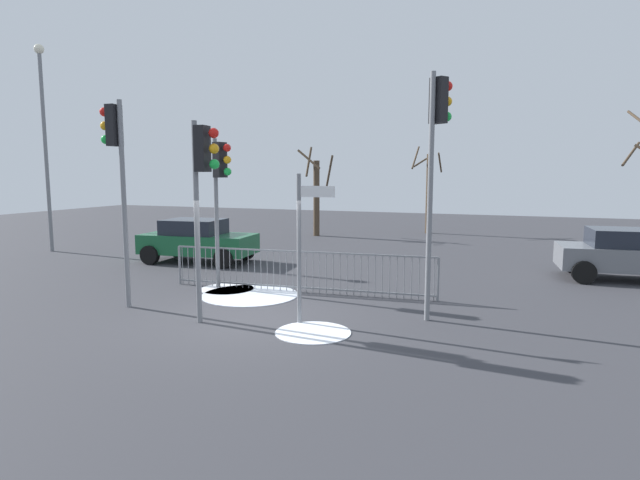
# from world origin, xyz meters

# --- Properties ---
(ground_plane) EXTENTS (60.00, 60.00, 0.00)m
(ground_plane) POSITION_xyz_m (0.00, 0.00, 0.00)
(ground_plane) COLOR #38383D
(traffic_light_mid_right) EXTENTS (0.57, 0.34, 4.06)m
(traffic_light_mid_right) POSITION_xyz_m (-0.70, -0.63, 2.98)
(traffic_light_mid_right) COLOR slate
(traffic_light_mid_right) RESTS_ON ground
(traffic_light_mid_left) EXTENTS (0.56, 0.36, 3.92)m
(traffic_light_mid_left) POSITION_xyz_m (-2.09, 2.27, 2.88)
(traffic_light_mid_left) COLOR slate
(traffic_light_mid_left) RESTS_ON ground
(traffic_light_foreground_left) EXTENTS (0.44, 0.50, 5.03)m
(traffic_light_foreground_left) POSITION_xyz_m (3.56, 1.30, 3.67)
(traffic_light_foreground_left) COLOR slate
(traffic_light_foreground_left) RESTS_ON ground
(traffic_light_foreground_right) EXTENTS (0.57, 0.33, 4.63)m
(traffic_light_foreground_right) POSITION_xyz_m (-3.21, -0.17, 3.39)
(traffic_light_foreground_right) COLOR slate
(traffic_light_foreground_right) RESTS_ON ground
(direction_sign_post) EXTENTS (0.79, 0.10, 3.03)m
(direction_sign_post) POSITION_xyz_m (1.14, 0.05, 1.70)
(direction_sign_post) COLOR slate
(direction_sign_post) RESTS_ON ground
(pedestrian_guard_railing) EXTENTS (6.98, 0.64, 1.07)m
(pedestrian_guard_railing) POSITION_xyz_m (-0.01, 2.62, 0.55)
(pedestrian_guard_railing) COLOR slate
(pedestrian_guard_railing) RESTS_ON ground
(car_green_far) EXTENTS (3.94, 2.21, 1.47)m
(car_green_far) POSITION_xyz_m (-5.05, 5.53, 0.77)
(car_green_far) COLOR #195933
(car_green_far) RESTS_ON ground
(car_grey_trailing) EXTENTS (3.94, 2.22, 1.47)m
(car_grey_trailing) POSITION_xyz_m (8.13, 7.32, 0.77)
(car_grey_trailing) COLOR slate
(car_grey_trailing) RESTS_ON ground
(street_lamp) EXTENTS (0.36, 0.36, 7.78)m
(street_lamp) POSITION_xyz_m (-11.80, 5.62, 4.68)
(street_lamp) COLOR slate
(street_lamp) RESTS_ON ground
(bare_tree_left) EXTENTS (1.40, 1.51, 4.38)m
(bare_tree_left) POSITION_xyz_m (0.80, 17.08, 2.18)
(bare_tree_left) COLOR #473828
(bare_tree_left) RESTS_ON ground
(bare_tree_centre) EXTENTS (1.73, 1.74, 4.27)m
(bare_tree_centre) POSITION_xyz_m (-4.00, 14.02, 2.04)
(bare_tree_centre) COLOR #473828
(bare_tree_centre) RESTS_ON ground
(snow_patch_kerb) EXTENTS (1.46, 1.46, 0.01)m
(snow_patch_kerb) POSITION_xyz_m (1.59, -0.47, 0.01)
(snow_patch_kerb) COLOR white
(snow_patch_kerb) RESTS_ON ground
(snow_patch_island) EXTENTS (1.40, 1.40, 0.01)m
(snow_patch_island) POSITION_xyz_m (-1.93, 2.24, 0.01)
(snow_patch_island) COLOR white
(snow_patch_island) RESTS_ON ground
(snow_patch_verge) EXTENTS (2.42, 2.42, 0.01)m
(snow_patch_verge) POSITION_xyz_m (-1.04, 1.85, 0.01)
(snow_patch_verge) COLOR silver
(snow_patch_verge) RESTS_ON ground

